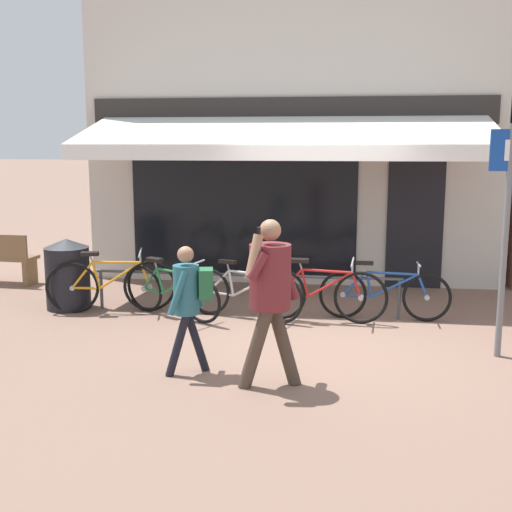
{
  "coord_description": "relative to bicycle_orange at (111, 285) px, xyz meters",
  "views": [
    {
      "loc": [
        0.36,
        -7.45,
        2.36
      ],
      "look_at": [
        -0.66,
        -0.13,
        1.05
      ],
      "focal_mm": 45.0,
      "sensor_mm": 36.0,
      "label": 1
    }
  ],
  "objects": [
    {
      "name": "parking_sign",
      "position": [
        4.95,
        -1.21,
        1.17
      ],
      "size": [
        0.44,
        0.07,
        2.56
      ],
      "color": "slate",
      "rests_on": "ground_plane"
    },
    {
      "name": "bicycle_orange",
      "position": [
        0.0,
        0.0,
        0.0
      ],
      "size": [
        1.77,
        0.59,
        0.88
      ],
      "rotation": [
        0.07,
        0.0,
        0.24
      ],
      "color": "black",
      "rests_on": "ground_plane"
    },
    {
      "name": "litter_bin",
      "position": [
        -0.69,
        0.14,
        0.11
      ],
      "size": [
        0.64,
        0.64,
        1.01
      ],
      "color": "black",
      "rests_on": "ground_plane"
    },
    {
      "name": "pedestrian_adult",
      "position": [
        2.53,
        -2.44,
        0.61
      ],
      "size": [
        0.63,
        0.62,
        1.67
      ],
      "rotation": [
        0.0,
        0.0,
        2.99
      ],
      "color": "#47382D",
      "rests_on": "ground_plane"
    },
    {
      "name": "bicycle_red",
      "position": [
        2.91,
        -0.08,
        -0.01
      ],
      "size": [
        1.79,
        0.52,
        0.86
      ],
      "rotation": [
        0.05,
        0.0,
        -0.06
      ],
      "color": "black",
      "rests_on": "ground_plane"
    },
    {
      "name": "bicycle_green",
      "position": [
        0.91,
        -0.14,
        -0.03
      ],
      "size": [
        1.56,
        0.91,
        0.83
      ],
      "rotation": [
        0.1,
        0.0,
        -0.48
      ],
      "color": "black",
      "rests_on": "ground_plane"
    },
    {
      "name": "pedestrian_child",
      "position": [
        1.67,
        -2.2,
        0.44
      ],
      "size": [
        0.51,
        0.48,
        1.35
      ],
      "rotation": [
        0.0,
        0.0,
        3.33
      ],
      "color": "black",
      "rests_on": "ground_plane"
    },
    {
      "name": "ground_plane",
      "position": [
        2.86,
        -0.94,
        -0.39
      ],
      "size": [
        160.0,
        160.0,
        0.0
      ],
      "primitive_type": "plane",
      "color": "#846656"
    },
    {
      "name": "bicycle_blue",
      "position": [
        3.77,
        0.17,
        -0.04
      ],
      "size": [
        1.76,
        0.52,
        0.8
      ],
      "rotation": [
        -0.08,
        0.0,
        -0.02
      ],
      "color": "black",
      "rests_on": "ground_plane"
    },
    {
      "name": "shop_front",
      "position": [
        2.28,
        3.7,
        2.46
      ],
      "size": [
        6.9,
        4.8,
        5.73
      ],
      "color": "beige",
      "rests_on": "ground_plane"
    },
    {
      "name": "bike_rack_rail",
      "position": [
        1.87,
        0.21,
        0.09
      ],
      "size": [
        4.3,
        0.04,
        0.57
      ],
      "color": "#47494F",
      "rests_on": "ground_plane"
    },
    {
      "name": "bicycle_silver",
      "position": [
        1.89,
        -0.05,
        -0.04
      ],
      "size": [
        1.68,
        0.65,
        0.8
      ],
      "rotation": [
        -0.11,
        0.0,
        -0.3
      ],
      "color": "black",
      "rests_on": "ground_plane"
    }
  ]
}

